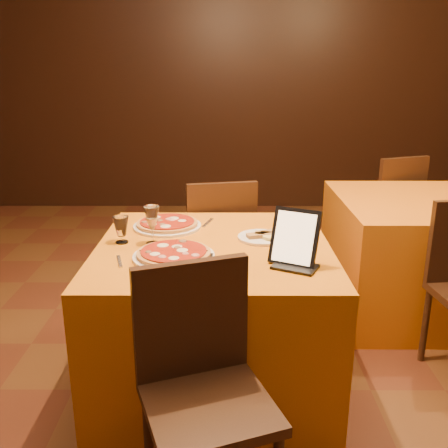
{
  "coord_description": "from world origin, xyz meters",
  "views": [
    {
      "loc": [
        0.02,
        -2.15,
        1.55
      ],
      "look_at": [
        0.01,
        0.06,
        0.86
      ],
      "focal_mm": 40.0,
      "sensor_mm": 36.0,
      "label": 1
    }
  ],
  "objects_px": {
    "side_table": "(420,255)",
    "chair_main_far": "(217,245)",
    "pizza_near": "(174,255)",
    "tablet": "(295,237)",
    "wine_glass": "(152,225)",
    "chair_side_far": "(384,209)",
    "pizza_far": "(167,225)",
    "water_glass": "(121,230)",
    "main_table": "(214,316)",
    "chair_main_near": "(209,405)"
  },
  "relations": [
    {
      "from": "pizza_near",
      "to": "wine_glass",
      "type": "distance_m",
      "value": 0.23
    },
    {
      "from": "main_table",
      "to": "side_table",
      "type": "height_order",
      "value": "same"
    },
    {
      "from": "wine_glass",
      "to": "water_glass",
      "type": "relative_size",
      "value": 1.46
    },
    {
      "from": "chair_main_near",
      "to": "water_glass",
      "type": "bearing_deg",
      "value": 98.25
    },
    {
      "from": "side_table",
      "to": "chair_main_far",
      "type": "relative_size",
      "value": 1.21
    },
    {
      "from": "chair_side_far",
      "to": "pizza_near",
      "type": "bearing_deg",
      "value": 30.4
    },
    {
      "from": "side_table",
      "to": "pizza_far",
      "type": "xyz_separation_m",
      "value": [
        -1.59,
        -0.58,
        0.39
      ]
    },
    {
      "from": "pizza_far",
      "to": "chair_side_far",
      "type": "bearing_deg",
      "value": 41.39
    },
    {
      "from": "tablet",
      "to": "side_table",
      "type": "bearing_deg",
      "value": 74.44
    },
    {
      "from": "chair_main_near",
      "to": "pizza_far",
      "type": "distance_m",
      "value": 1.13
    },
    {
      "from": "wine_glass",
      "to": "side_table",
      "type": "bearing_deg",
      "value": 27.37
    },
    {
      "from": "main_table",
      "to": "tablet",
      "type": "relative_size",
      "value": 4.51
    },
    {
      "from": "main_table",
      "to": "wine_glass",
      "type": "xyz_separation_m",
      "value": [
        -0.29,
        0.01,
        0.47
      ]
    },
    {
      "from": "chair_main_far",
      "to": "side_table",
      "type": "bearing_deg",
      "value": 170.76
    },
    {
      "from": "pizza_near",
      "to": "wine_glass",
      "type": "xyz_separation_m",
      "value": [
        -0.12,
        0.18,
        0.08
      ]
    },
    {
      "from": "water_glass",
      "to": "chair_side_far",
      "type": "bearing_deg",
      "value": 42.67
    },
    {
      "from": "pizza_near",
      "to": "chair_main_far",
      "type": "bearing_deg",
      "value": 80.09
    },
    {
      "from": "pizza_far",
      "to": "chair_main_far",
      "type": "bearing_deg",
      "value": 65.22
    },
    {
      "from": "main_table",
      "to": "chair_side_far",
      "type": "relative_size",
      "value": 1.21
    },
    {
      "from": "side_table",
      "to": "chair_main_far",
      "type": "bearing_deg",
      "value": -178.07
    },
    {
      "from": "main_table",
      "to": "side_table",
      "type": "xyz_separation_m",
      "value": [
        1.34,
        0.85,
        0.0
      ]
    },
    {
      "from": "water_glass",
      "to": "chair_main_far",
      "type": "bearing_deg",
      "value": 60.58
    },
    {
      "from": "chair_main_far",
      "to": "pizza_near",
      "type": "bearing_deg",
      "value": 68.92
    },
    {
      "from": "main_table",
      "to": "wine_glass",
      "type": "relative_size",
      "value": 5.79
    },
    {
      "from": "side_table",
      "to": "chair_main_near",
      "type": "xyz_separation_m",
      "value": [
        -1.34,
        -1.65,
        0.08
      ]
    },
    {
      "from": "main_table",
      "to": "tablet",
      "type": "distance_m",
      "value": 0.65
    },
    {
      "from": "chair_main_far",
      "to": "tablet",
      "type": "distance_m",
      "value": 1.18
    },
    {
      "from": "chair_main_far",
      "to": "wine_glass",
      "type": "relative_size",
      "value": 4.79
    },
    {
      "from": "pizza_near",
      "to": "side_table",
      "type": "bearing_deg",
      "value": 34.09
    },
    {
      "from": "main_table",
      "to": "chair_main_near",
      "type": "relative_size",
      "value": 1.21
    },
    {
      "from": "wine_glass",
      "to": "water_glass",
      "type": "height_order",
      "value": "wine_glass"
    },
    {
      "from": "chair_side_far",
      "to": "pizza_near",
      "type": "height_order",
      "value": "chair_side_far"
    },
    {
      "from": "wine_glass",
      "to": "tablet",
      "type": "relative_size",
      "value": 0.78
    },
    {
      "from": "chair_side_far",
      "to": "water_glass",
      "type": "distance_m",
      "value": 2.45
    },
    {
      "from": "water_glass",
      "to": "tablet",
      "type": "height_order",
      "value": "tablet"
    },
    {
      "from": "chair_side_far",
      "to": "tablet",
      "type": "xyz_separation_m",
      "value": [
        -0.99,
        -1.91,
        0.41
      ]
    },
    {
      "from": "chair_main_far",
      "to": "pizza_far",
      "type": "xyz_separation_m",
      "value": [
        -0.25,
        -0.54,
        0.31
      ]
    },
    {
      "from": "main_table",
      "to": "water_glass",
      "type": "distance_m",
      "value": 0.62
    },
    {
      "from": "wine_glass",
      "to": "pizza_near",
      "type": "bearing_deg",
      "value": -56.91
    },
    {
      "from": "side_table",
      "to": "chair_main_near",
      "type": "relative_size",
      "value": 1.21
    },
    {
      "from": "main_table",
      "to": "chair_main_far",
      "type": "relative_size",
      "value": 1.21
    },
    {
      "from": "chair_side_far",
      "to": "wine_glass",
      "type": "bearing_deg",
      "value": 25.35
    },
    {
      "from": "chair_main_far",
      "to": "tablet",
      "type": "relative_size",
      "value": 3.73
    },
    {
      "from": "chair_side_far",
      "to": "pizza_far",
      "type": "distance_m",
      "value": 2.14
    },
    {
      "from": "wine_glass",
      "to": "water_glass",
      "type": "distance_m",
      "value": 0.16
    },
    {
      "from": "side_table",
      "to": "water_glass",
      "type": "bearing_deg",
      "value": -155.15
    },
    {
      "from": "chair_side_far",
      "to": "pizza_far",
      "type": "relative_size",
      "value": 2.56
    },
    {
      "from": "tablet",
      "to": "pizza_far",
      "type": "bearing_deg",
      "value": 166.49
    },
    {
      "from": "chair_side_far",
      "to": "tablet",
      "type": "height_order",
      "value": "tablet"
    },
    {
      "from": "tablet",
      "to": "main_table",
      "type": "bearing_deg",
      "value": 172.62
    }
  ]
}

